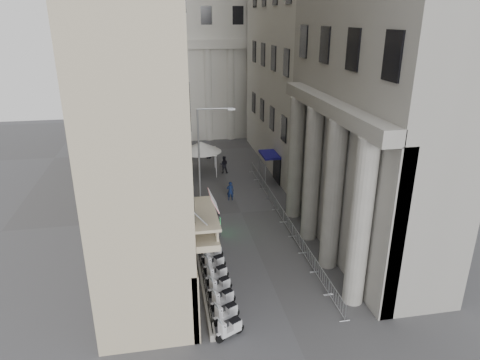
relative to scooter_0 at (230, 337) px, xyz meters
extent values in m
cube|color=#B5A68B|center=(-4.13, 17.81, 17.00)|extent=(5.00, 36.00, 34.00)
cube|color=#B8B6AE|center=(3.37, 43.81, 15.00)|extent=(22.00, 10.00, 30.00)
cylinder|color=silver|center=(-0.61, 24.30, 1.19)|extent=(0.06, 0.06, 2.38)
cylinder|color=silver|center=(2.41, 24.30, 1.19)|extent=(0.06, 0.06, 2.38)
cylinder|color=silver|center=(-0.61, 27.32, 1.19)|extent=(0.06, 0.06, 2.38)
cylinder|color=silver|center=(2.41, 27.32, 1.19)|extent=(0.06, 0.06, 2.38)
cube|color=silver|center=(0.90, 25.81, 2.43)|extent=(3.24, 3.24, 0.13)
cone|color=silver|center=(0.90, 25.81, 2.97)|extent=(4.32, 4.32, 1.08)
cylinder|color=#94969C|center=(-0.12, 14.74, 4.58)|extent=(0.16, 0.16, 9.16)
cylinder|color=#94969C|center=(1.26, 14.70, 9.16)|extent=(2.75, 0.20, 0.12)
cube|color=#94969C|center=(2.52, 14.66, 9.10)|extent=(0.58, 0.27, 0.17)
cube|color=black|center=(0.87, 11.46, 0.87)|extent=(0.29, 0.83, 1.73)
cube|color=#19E54C|center=(1.01, 11.47, 1.06)|extent=(0.07, 0.63, 0.96)
imported|color=#0E1938|center=(2.89, 17.88, 0.90)|extent=(0.68, 0.47, 1.79)
imported|color=black|center=(3.38, 25.30, 0.94)|extent=(1.04, 0.89, 1.87)
imported|color=black|center=(2.32, 30.63, 0.84)|extent=(0.84, 0.56, 1.69)
camera|label=1|loc=(-2.75, -17.84, 15.73)|focal=32.00mm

